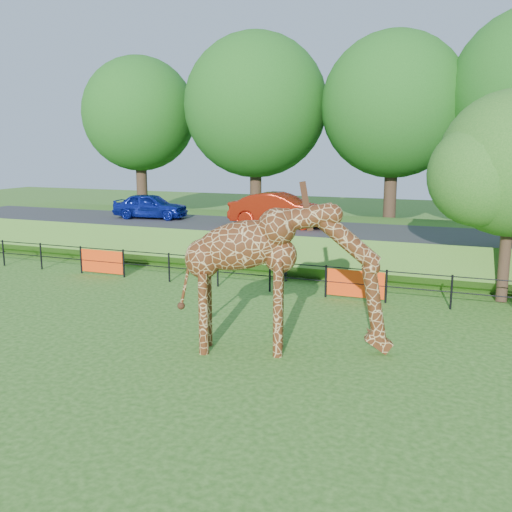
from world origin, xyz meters
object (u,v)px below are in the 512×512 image
Objects in this scene: car_blue at (151,206)px; car_red at (280,210)px; giraffe at (285,278)px; visitor at (283,263)px.

car_red is at bearing -99.52° from car_blue.
visitor is at bearing 92.36° from giraffe.
car_red is (-4.04, 11.42, 0.31)m from giraffe.
giraffe reaches higher than visitor.
giraffe is at bearing -143.58° from car_blue.
car_red is (6.97, -0.34, 0.12)m from car_blue.
car_blue is 6.98m from car_red.
car_blue reaches higher than visitor.
car_blue is (-11.01, 11.76, 0.19)m from giraffe.
visitor is (8.55, -4.61, -1.36)m from car_blue.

